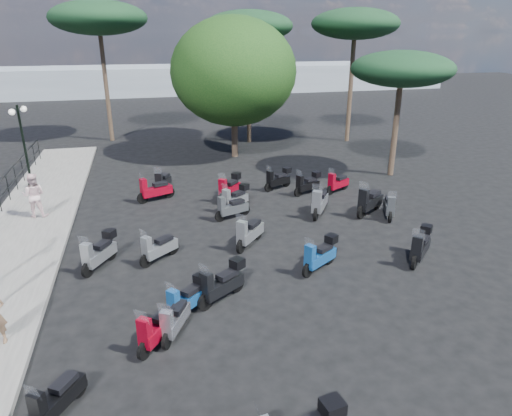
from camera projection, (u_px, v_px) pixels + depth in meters
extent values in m
plane|color=black|center=(235.00, 288.00, 12.88)|extent=(120.00, 120.00, 0.00)
cube|color=#64625F|center=(10.00, 263.00, 14.09)|extent=(3.00, 30.00, 0.15)
cylinder|color=black|center=(8.00, 187.00, 18.96)|extent=(0.04, 0.04, 1.10)
cylinder|color=black|center=(16.00, 178.00, 20.20)|extent=(0.04, 0.04, 1.10)
cylinder|color=black|center=(22.00, 169.00, 21.44)|extent=(0.04, 0.04, 1.10)
cylinder|color=black|center=(29.00, 162.00, 22.67)|extent=(0.04, 0.04, 1.10)
cylinder|color=black|center=(34.00, 155.00, 23.91)|extent=(0.04, 0.04, 1.10)
cylinder|color=black|center=(39.00, 149.00, 25.15)|extent=(0.04, 0.04, 1.10)
cylinder|color=black|center=(32.00, 185.00, 20.60)|extent=(0.30, 0.30, 0.22)
cylinder|color=black|center=(25.00, 148.00, 19.97)|extent=(0.10, 0.10, 3.70)
cylinder|color=black|center=(17.00, 108.00, 19.35)|extent=(0.33, 0.79, 0.04)
sphere|color=white|center=(23.00, 109.00, 19.77)|extent=(0.26, 0.26, 0.26)
sphere|color=white|center=(12.00, 112.00, 19.00)|extent=(0.26, 0.26, 0.26)
imported|color=silver|center=(34.00, 195.00, 17.14)|extent=(0.90, 0.74, 1.70)
cylinder|color=black|center=(79.00, 387.00, 8.99)|extent=(0.30, 0.40, 0.42)
cube|color=black|center=(60.00, 398.00, 8.50)|extent=(0.87, 1.13, 0.30)
cube|color=black|center=(64.00, 382.00, 8.54)|extent=(0.51, 0.59, 0.12)
cube|color=black|center=(38.00, 408.00, 7.97)|extent=(0.33, 0.31, 0.62)
plane|color=white|center=(31.00, 392.00, 7.78)|extent=(0.32, 0.24, 0.33)
cylinder|color=black|center=(144.00, 350.00, 10.01)|extent=(0.35, 0.41, 0.45)
cylinder|color=black|center=(173.00, 322.00, 10.97)|extent=(0.35, 0.41, 0.45)
cube|color=maroon|center=(160.00, 328.00, 10.47)|extent=(0.99, 1.16, 0.32)
cube|color=black|center=(163.00, 315.00, 10.51)|extent=(0.56, 0.61, 0.13)
cube|color=maroon|center=(145.00, 332.00, 9.92)|extent=(0.35, 0.33, 0.65)
plane|color=white|center=(141.00, 317.00, 9.72)|extent=(0.33, 0.27, 0.35)
cylinder|color=black|center=(172.00, 318.00, 11.15)|extent=(0.38, 0.36, 0.43)
cylinder|color=black|center=(201.00, 298.00, 11.99)|extent=(0.38, 0.36, 0.43)
cube|color=#174D91|center=(188.00, 301.00, 11.54)|extent=(1.08, 1.02, 0.31)
cube|color=black|center=(192.00, 290.00, 11.57)|extent=(0.58, 0.57, 0.13)
cube|color=#174D91|center=(173.00, 302.00, 11.05)|extent=(0.33, 0.33, 0.63)
plane|color=white|center=(171.00, 288.00, 10.86)|extent=(0.28, 0.30, 0.34)
cube|color=black|center=(201.00, 278.00, 11.79)|extent=(0.42, 0.42, 0.23)
cylinder|color=black|center=(88.00, 270.00, 13.36)|extent=(0.33, 0.46, 0.47)
cylinder|color=black|center=(111.00, 252.00, 14.41)|extent=(0.33, 0.46, 0.47)
cube|color=gray|center=(100.00, 255.00, 13.87)|extent=(0.96, 1.27, 0.34)
cube|color=black|center=(102.00, 244.00, 13.92)|extent=(0.56, 0.66, 0.14)
cube|color=gray|center=(87.00, 255.00, 13.27)|extent=(0.37, 0.34, 0.69)
plane|color=white|center=(84.00, 242.00, 13.05)|extent=(0.36, 0.26, 0.37)
cube|color=black|center=(109.00, 234.00, 14.20)|extent=(0.45, 0.45, 0.26)
cylinder|color=black|center=(143.00, 198.00, 19.07)|extent=(0.49, 0.28, 0.49)
cylinder|color=black|center=(169.00, 192.00, 19.75)|extent=(0.49, 0.28, 0.49)
cube|color=maroon|center=(157.00, 191.00, 19.38)|extent=(1.35, 0.82, 0.34)
cube|color=black|center=(160.00, 184.00, 19.37)|extent=(0.68, 0.51, 0.14)
cube|color=maroon|center=(144.00, 187.00, 18.95)|extent=(0.32, 0.37, 0.71)
plane|color=white|center=(141.00, 177.00, 18.75)|extent=(0.22, 0.39, 0.38)
cylinder|color=black|center=(167.00, 340.00, 10.35)|extent=(0.27, 0.42, 0.43)
cylinder|color=black|center=(184.00, 314.00, 11.32)|extent=(0.27, 0.42, 0.43)
cube|color=#999AA3|center=(176.00, 320.00, 10.81)|extent=(0.79, 1.17, 0.30)
cube|color=black|center=(178.00, 307.00, 10.86)|extent=(0.48, 0.60, 0.12)
cube|color=#999AA3|center=(167.00, 323.00, 10.26)|extent=(0.33, 0.29, 0.62)
plane|color=white|center=(165.00, 309.00, 10.07)|extent=(0.33, 0.22, 0.33)
cylinder|color=black|center=(146.00, 261.00, 13.91)|extent=(0.41, 0.36, 0.45)
cylinder|color=black|center=(173.00, 248.00, 14.75)|extent=(0.41, 0.36, 0.45)
cube|color=gray|center=(161.00, 249.00, 14.31)|extent=(1.14, 1.02, 0.32)
cube|color=black|center=(164.00, 239.00, 14.33)|extent=(0.61, 0.58, 0.13)
cube|color=gray|center=(147.00, 247.00, 13.81)|extent=(0.34, 0.35, 0.66)
plane|color=white|center=(144.00, 235.00, 13.61)|extent=(0.28, 0.32, 0.35)
cylinder|color=black|center=(225.00, 208.00, 18.01)|extent=(0.42, 0.34, 0.45)
cylinder|color=black|center=(244.00, 201.00, 18.82)|extent=(0.42, 0.34, 0.45)
cube|color=gray|center=(236.00, 200.00, 18.39)|extent=(1.17, 0.98, 0.32)
cube|color=black|center=(238.00, 193.00, 18.41)|extent=(0.62, 0.56, 0.13)
cube|color=gray|center=(226.00, 198.00, 17.91)|extent=(0.33, 0.35, 0.66)
plane|color=white|center=(225.00, 188.00, 17.72)|extent=(0.27, 0.33, 0.35)
cube|color=black|center=(244.00, 187.00, 18.62)|extent=(0.44, 0.43, 0.24)
cylinder|color=black|center=(159.00, 191.00, 19.97)|extent=(0.27, 0.47, 0.47)
cylinder|color=black|center=(168.00, 183.00, 21.05)|extent=(0.27, 0.47, 0.47)
cube|color=black|center=(164.00, 183.00, 20.50)|extent=(0.79, 1.30, 0.33)
cube|color=black|center=(164.00, 176.00, 20.55)|extent=(0.49, 0.65, 0.14)
cube|color=black|center=(159.00, 181.00, 19.88)|extent=(0.35, 0.31, 0.68)
plane|color=white|center=(158.00, 171.00, 19.67)|extent=(0.37, 0.21, 0.36)
cube|color=black|center=(332.00, 408.00, 7.54)|extent=(0.42, 0.40, 0.28)
cylinder|color=black|center=(205.00, 302.00, 11.77)|extent=(0.45, 0.35, 0.48)
cylinder|color=black|center=(237.00, 284.00, 12.61)|extent=(0.45, 0.35, 0.48)
cube|color=black|center=(223.00, 286.00, 12.16)|extent=(1.26, 1.01, 0.34)
cube|color=black|center=(227.00, 274.00, 12.17)|extent=(0.66, 0.59, 0.14)
cube|color=black|center=(207.00, 285.00, 11.66)|extent=(0.35, 0.37, 0.70)
plane|color=white|center=(204.00, 271.00, 11.45)|extent=(0.28, 0.36, 0.37)
cube|color=black|center=(237.00, 263.00, 12.39)|extent=(0.46, 0.46, 0.26)
cylinder|color=black|center=(241.00, 246.00, 14.82)|extent=(0.40, 0.44, 0.49)
cylinder|color=black|center=(258.00, 232.00, 15.84)|extent=(0.40, 0.44, 0.49)
cube|color=gray|center=(251.00, 233.00, 15.30)|extent=(1.14, 1.24, 0.35)
cube|color=black|center=(253.00, 224.00, 15.34)|extent=(0.64, 0.67, 0.14)
cube|color=gray|center=(242.00, 232.00, 14.71)|extent=(0.38, 0.37, 0.72)
plane|color=white|center=(241.00, 219.00, 14.49)|extent=(0.35, 0.32, 0.38)
cylinder|color=black|center=(220.00, 216.00, 17.27)|extent=(0.45, 0.25, 0.44)
cylinder|color=black|center=(245.00, 210.00, 17.87)|extent=(0.45, 0.25, 0.44)
cube|color=#45484C|center=(234.00, 209.00, 17.54)|extent=(1.23, 0.73, 0.31)
cube|color=black|center=(237.00, 202.00, 17.53)|extent=(0.62, 0.46, 0.13)
cube|color=#45484C|center=(222.00, 205.00, 17.16)|extent=(0.29, 0.33, 0.65)
plane|color=white|center=(220.00, 195.00, 16.98)|extent=(0.20, 0.35, 0.34)
cylinder|color=black|center=(222.00, 198.00, 19.08)|extent=(0.39, 0.43, 0.48)
cylinder|color=black|center=(236.00, 190.00, 20.08)|extent=(0.39, 0.43, 0.48)
cube|color=maroon|center=(230.00, 190.00, 19.56)|extent=(1.11, 1.20, 0.34)
cube|color=black|center=(232.00, 182.00, 19.60)|extent=(0.62, 0.65, 0.14)
cube|color=maroon|center=(223.00, 187.00, 18.98)|extent=(0.37, 0.36, 0.70)
plane|color=white|center=(222.00, 177.00, 18.77)|extent=(0.34, 0.31, 0.37)
cube|color=black|center=(236.00, 176.00, 19.86)|extent=(0.46, 0.47, 0.26)
cylinder|color=black|center=(308.00, 270.00, 13.36)|extent=(0.43, 0.33, 0.46)
cylinder|color=black|center=(330.00, 257.00, 14.14)|extent=(0.43, 0.33, 0.46)
cube|color=#174D91|center=(320.00, 258.00, 13.72)|extent=(1.21, 0.95, 0.32)
cube|color=black|center=(324.00, 248.00, 13.74)|extent=(0.63, 0.55, 0.13)
cube|color=#174D91|center=(310.00, 256.00, 13.25)|extent=(0.33, 0.35, 0.67)
plane|color=white|center=(309.00, 243.00, 13.06)|extent=(0.26, 0.34, 0.35)
cube|color=black|center=(331.00, 239.00, 13.93)|extent=(0.44, 0.43, 0.25)
cylinder|color=black|center=(414.00, 262.00, 13.80)|extent=(0.41, 0.41, 0.48)
cylinder|color=black|center=(424.00, 247.00, 14.75)|extent=(0.41, 0.41, 0.48)
cube|color=black|center=(420.00, 249.00, 14.25)|extent=(1.16, 1.15, 0.34)
cube|color=black|center=(423.00, 238.00, 14.28)|extent=(0.64, 0.63, 0.14)
cube|color=black|center=(417.00, 247.00, 13.70)|extent=(0.37, 0.37, 0.70)
plane|color=white|center=(419.00, 234.00, 13.49)|extent=(0.32, 0.33, 0.37)
cube|color=black|center=(426.00, 229.00, 14.54)|extent=(0.47, 0.47, 0.26)
cylinder|color=black|center=(316.00, 214.00, 17.35)|extent=(0.38, 0.50, 0.53)
cylinder|color=black|center=(323.00, 203.00, 18.52)|extent=(0.38, 0.50, 0.53)
cube|color=gray|center=(320.00, 203.00, 17.91)|extent=(1.10, 1.40, 0.37)
cube|color=black|center=(321.00, 194.00, 17.96)|extent=(0.64, 0.73, 0.15)
cube|color=gray|center=(317.00, 201.00, 17.25)|extent=(0.41, 0.38, 0.77)
plane|color=white|center=(317.00, 189.00, 17.01)|extent=(0.40, 0.30, 0.41)
cylinder|color=black|center=(269.00, 187.00, 20.52)|extent=(0.43, 0.27, 0.43)
cylinder|color=black|center=(286.00, 182.00, 21.16)|extent=(0.43, 0.27, 0.43)
cube|color=black|center=(278.00, 181.00, 20.80)|extent=(1.20, 0.78, 0.31)
cube|color=black|center=(281.00, 175.00, 20.80)|extent=(0.61, 0.48, 0.13)
cube|color=black|center=(270.00, 178.00, 20.41)|extent=(0.30, 0.33, 0.63)
plane|color=white|center=(269.00, 169.00, 20.23)|extent=(0.21, 0.34, 0.34)
cube|color=black|center=(287.00, 170.00, 20.96)|extent=(0.40, 0.39, 0.24)
cylinder|color=black|center=(390.00, 217.00, 17.22)|extent=(0.27, 0.45, 0.45)
cylinder|color=black|center=(387.00, 206.00, 18.25)|extent=(0.27, 0.45, 0.45)
cube|color=#45484C|center=(389.00, 207.00, 17.72)|extent=(0.78, 1.24, 0.32)
cube|color=black|center=(389.00, 199.00, 17.77)|extent=(0.48, 0.63, 0.13)
cube|color=#45484C|center=(391.00, 205.00, 17.13)|extent=(0.34, 0.30, 0.66)
plane|color=white|center=(392.00, 195.00, 16.93)|extent=(0.36, 0.21, 0.35)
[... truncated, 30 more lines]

